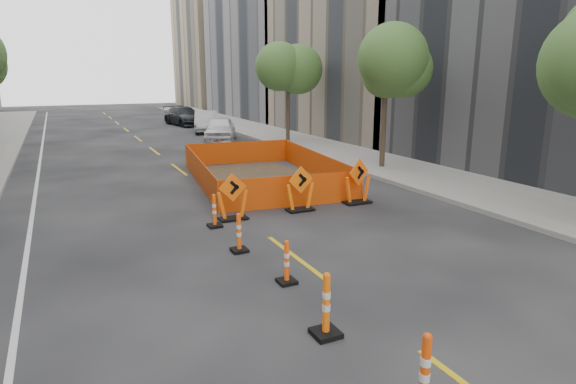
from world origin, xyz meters
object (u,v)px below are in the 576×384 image
channelizer_4 (287,262)px  parked_car_far (184,116)px  chevron_sign_left (233,196)px  channelizer_5 (239,233)px  parked_car_mid (206,121)px  chevron_sign_right (358,181)px  chevron_sign_center (300,189)px  parked_car_near (220,129)px  channelizer_2 (425,373)px  channelizer_6 (214,211)px  channelizer_3 (326,305)px

channelizer_4 → parked_car_far: parked_car_far is taller
parked_car_far → chevron_sign_left: bearing=-110.0°
channelizer_5 → parked_car_mid: 25.86m
channelizer_4 → chevron_sign_right: size_ratio=0.61×
parked_car_mid → parked_car_far: 5.64m
chevron_sign_left → chevron_sign_center: size_ratio=0.98×
parked_car_near → chevron_sign_left: bearing=-84.8°
channelizer_2 → parked_car_mid: parked_car_mid is taller
channelizer_4 → chevron_sign_center: chevron_sign_center is taller
channelizer_4 → channelizer_5: bearing=97.0°
channelizer_6 → chevron_sign_right: chevron_sign_right is taller
channelizer_6 → chevron_sign_center: (2.95, 0.44, 0.24)m
channelizer_5 → chevron_sign_center: bearing=41.0°
channelizer_3 → channelizer_4: size_ratio=1.20×
chevron_sign_center → parked_car_mid: 22.71m
channelizer_3 → channelizer_5: 4.31m
chevron_sign_left → parked_car_far: (5.38, 28.08, 0.06)m
channelizer_4 → parked_car_near: bearing=75.7°
channelizer_4 → channelizer_6: (-0.23, 4.31, 0.02)m
channelizer_2 → parked_car_far: 37.63m
chevron_sign_left → parked_car_far: bearing=76.5°
chevron_sign_left → parked_car_near: parked_car_near is taller
channelizer_6 → parked_car_mid: (6.38, 22.89, 0.30)m
channelizer_4 → chevron_sign_right: bearing=44.2°
channelizer_2 → channelizer_5: bearing=91.4°
channelizer_2 → chevron_sign_right: (4.99, 9.06, 0.21)m
chevron_sign_right → parked_car_far: chevron_sign_right is taller
channelizer_3 → channelizer_6: (0.07, 6.47, -0.08)m
channelizer_6 → chevron_sign_right: bearing=4.8°
chevron_sign_left → chevron_sign_center: chevron_sign_center is taller
chevron_sign_left → chevron_sign_center: (2.25, -0.01, 0.01)m
channelizer_4 → channelizer_5: 2.17m
channelizer_4 → parked_car_mid: size_ratio=0.20×
chevron_sign_right → parked_car_mid: bearing=70.8°
channelizer_4 → channelizer_5: channelizer_5 is taller
chevron_sign_left → chevron_sign_center: 2.25m
channelizer_4 → parked_car_mid: (6.15, 27.21, 0.31)m
chevron_sign_left → parked_car_mid: (5.67, 22.44, 0.07)m
channelizer_5 → chevron_sign_right: bearing=26.7°
parked_car_near → channelizer_6: bearing=-86.5°
channelizer_2 → channelizer_6: (-0.12, 8.63, -0.08)m
chevron_sign_center → channelizer_3: bearing=-119.8°
channelizer_6 → parked_car_mid: parked_car_mid is taller
channelizer_2 → chevron_sign_left: chevron_sign_left is taller
parked_car_mid → channelizer_5: bearing=-87.9°
channelizer_3 → chevron_sign_center: size_ratio=0.77×
channelizer_2 → parked_car_far: bearing=80.9°
channelizer_5 → chevron_sign_right: (5.15, 2.58, 0.28)m
channelizer_3 → parked_car_far: size_ratio=0.21×
channelizer_5 → chevron_sign_left: (0.74, 2.61, 0.22)m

